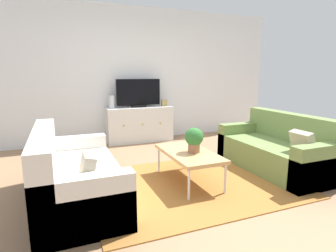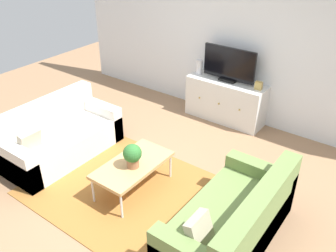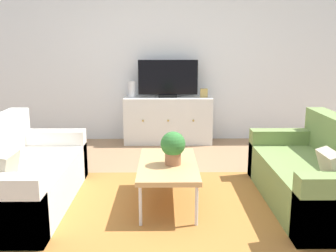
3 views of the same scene
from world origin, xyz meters
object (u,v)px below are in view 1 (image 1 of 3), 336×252
object	(u,v)px
glass_vase	(112,102)
mantel_clock	(164,103)
tv_console	(139,124)
couch_right_side	(279,151)
potted_plant	(194,139)
couch_left_side	(70,179)
flat_screen_tv	(138,93)
coffee_table	(189,154)

from	to	relation	value
glass_vase	mantel_clock	bearing A→B (deg)	0.00
glass_vase	tv_console	bearing A→B (deg)	-0.00
tv_console	couch_right_side	bearing A→B (deg)	-59.18
potted_plant	glass_vase	size ratio (longest dim) A/B	1.25
couch_left_side	potted_plant	size ratio (longest dim) A/B	5.43
couch_left_side	mantel_clock	world-z (taller)	mantel_clock
couch_left_side	mantel_clock	distance (m)	3.14
flat_screen_tv	glass_vase	bearing A→B (deg)	-177.91
flat_screen_tv	mantel_clock	size ratio (longest dim) A/B	6.92
couch_left_side	couch_right_side	xyz separation A→B (m)	(2.87, 0.00, 0.00)
couch_right_side	coffee_table	distance (m)	1.45
tv_console	flat_screen_tv	size ratio (longest dim) A/B	1.48
flat_screen_tv	potted_plant	bearing A→B (deg)	-89.53
couch_right_side	tv_console	size ratio (longest dim) A/B	1.27
potted_plant	mantel_clock	size ratio (longest dim) A/B	2.39
coffee_table	mantel_clock	size ratio (longest dim) A/B	7.95
tv_console	glass_vase	xyz separation A→B (m)	(-0.55, 0.00, 0.48)
potted_plant	mantel_clock	bearing A→B (deg)	77.53
potted_plant	glass_vase	bearing A→B (deg)	103.37
couch_right_side	coffee_table	size ratio (longest dim) A/B	1.64
coffee_table	tv_console	bearing A→B (deg)	89.34
couch_left_side	coffee_table	xyz separation A→B (m)	(1.42, 0.03, 0.10)
potted_plant	flat_screen_tv	size ratio (longest dim) A/B	0.35
tv_console	potted_plant	bearing A→B (deg)	-89.53
tv_console	flat_screen_tv	world-z (taller)	flat_screen_tv
potted_plant	couch_left_side	bearing A→B (deg)	179.62
mantel_clock	couch_left_side	bearing A→B (deg)	-130.09
potted_plant	tv_console	distance (m)	2.39
glass_vase	couch_left_side	bearing A→B (deg)	-110.86
potted_plant	mantel_clock	xyz separation A→B (m)	(0.53, 2.38, 0.20)
coffee_table	potted_plant	bearing A→B (deg)	-43.08
couch_left_side	flat_screen_tv	distance (m)	2.89
potted_plant	glass_vase	world-z (taller)	glass_vase
potted_plant	tv_console	bearing A→B (deg)	90.47
mantel_clock	coffee_table	bearing A→B (deg)	-103.78
potted_plant	mantel_clock	world-z (taller)	mantel_clock
potted_plant	coffee_table	bearing A→B (deg)	136.92
coffee_table	potted_plant	size ratio (longest dim) A/B	3.32
couch_left_side	couch_right_side	distance (m)	2.87
couch_right_side	mantel_clock	bearing A→B (deg)	110.11
couch_right_side	glass_vase	distance (m)	3.13
mantel_clock	tv_console	bearing A→B (deg)	-180.00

